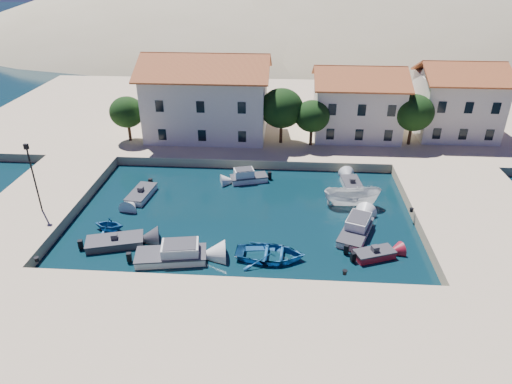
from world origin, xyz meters
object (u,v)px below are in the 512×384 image
at_px(building_left, 207,94).
at_px(rowboat_south, 270,258).
at_px(cabin_cruiser_south, 171,254).
at_px(boat_east, 351,206).
at_px(cabin_cruiser_east, 356,231).
at_px(lamppost, 32,172).
at_px(building_right, 457,98).
at_px(building_mid, 357,101).

bearing_deg(building_left, rowboat_south, -70.37).
height_order(building_left, cabin_cruiser_south, building_left).
height_order(cabin_cruiser_south, boat_east, cabin_cruiser_south).
height_order(building_left, rowboat_south, building_left).
bearing_deg(cabin_cruiser_east, building_left, 58.40).
distance_m(lamppost, boat_east, 28.17).
distance_m(rowboat_south, boat_east, 11.38).
xyz_separation_m(building_right, rowboat_south, (-21.33, -26.30, -5.47)).
distance_m(rowboat_south, cabin_cruiser_east, 7.91).
relative_size(lamppost, cabin_cruiser_south, 1.10).
height_order(building_left, building_mid, building_left).
bearing_deg(boat_east, building_left, 44.80).
xyz_separation_m(rowboat_south, boat_east, (7.23, 8.80, 0.00)).
height_order(building_right, lamppost, building_right).
bearing_deg(building_mid, building_right, 4.76).
xyz_separation_m(building_mid, lamppost, (-29.50, -21.00, -0.47)).
bearing_deg(boat_east, cabin_cruiser_east, 176.18).
xyz_separation_m(building_left, building_mid, (18.00, 1.00, -0.71)).
distance_m(building_left, rowboat_south, 26.48).
xyz_separation_m(building_right, cabin_cruiser_east, (-14.36, -22.58, -5.00)).
relative_size(building_left, cabin_cruiser_east, 2.74).
bearing_deg(building_right, cabin_cruiser_east, -122.46).
height_order(building_mid, boat_east, building_mid).
height_order(building_right, cabin_cruiser_south, building_right).
bearing_deg(rowboat_south, lamppost, 80.71).
bearing_deg(lamppost, building_mid, 35.45).
distance_m(building_mid, rowboat_south, 27.47).
distance_m(building_mid, boat_east, 17.44).
xyz_separation_m(building_right, lamppost, (-41.50, -22.00, -0.72)).
bearing_deg(building_right, lamppost, -152.07).
distance_m(building_left, cabin_cruiser_south, 25.60).
height_order(cabin_cruiser_east, boat_east, cabin_cruiser_east).
height_order(building_right, rowboat_south, building_right).
xyz_separation_m(building_mid, building_right, (12.00, 1.00, 0.25)).
distance_m(building_mid, lamppost, 36.21).
relative_size(building_right, cabin_cruiser_south, 1.66).
bearing_deg(cabin_cruiser_east, boat_east, 18.26).
relative_size(building_left, cabin_cruiser_south, 2.59).
distance_m(lamppost, rowboat_south, 21.16).
xyz_separation_m(rowboat_south, cabin_cruiser_east, (6.97, 3.72, 0.48)).
height_order(building_left, building_right, building_left).
bearing_deg(cabin_cruiser_south, lamppost, 149.26).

